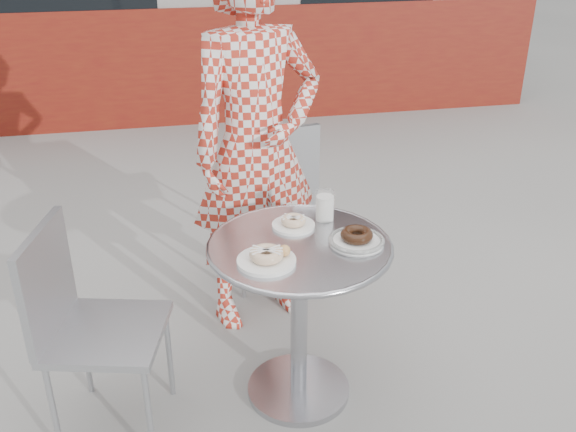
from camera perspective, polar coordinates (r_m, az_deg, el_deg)
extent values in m
plane|color=gray|center=(2.69, 1.23, -15.46)|extent=(60.00, 60.00, 0.00)
cube|color=maroon|center=(5.80, -7.03, 13.18)|extent=(6.02, 0.20, 1.00)
cylinder|color=silver|center=(2.69, 0.93, -15.08)|extent=(0.41, 0.41, 0.03)
cylinder|color=silver|center=(2.49, 0.99, -9.41)|extent=(0.07, 0.07, 0.65)
cylinder|color=silver|center=(2.31, 1.05, -2.70)|extent=(0.65, 0.65, 0.02)
torus|color=silver|center=(2.31, 1.05, -2.70)|extent=(0.68, 0.68, 0.02)
cube|color=#A8AAAF|center=(3.24, -2.11, 1.60)|extent=(0.47, 0.47, 0.03)
cube|color=#A8AAAF|center=(2.98, -0.96, 3.99)|extent=(0.41, 0.09, 0.41)
cube|color=#A8AAAF|center=(2.39, -15.74, -9.98)|extent=(0.47, 0.47, 0.03)
cube|color=#A8AAAF|center=(2.34, -20.69, -5.48)|extent=(0.12, 0.38, 0.39)
imported|color=#AE291A|center=(2.78, -2.83, 6.13)|extent=(0.70, 0.56, 1.68)
cylinder|color=white|center=(2.42, 0.48, -0.83)|extent=(0.16, 0.16, 0.01)
torus|color=#B67646|center=(2.41, 0.49, -0.39)|extent=(0.09, 0.09, 0.03)
cylinder|color=white|center=(2.19, -1.93, -4.01)|extent=(0.20, 0.20, 0.01)
torus|color=#B67646|center=(2.17, -1.94, -3.42)|extent=(0.12, 0.12, 0.04)
sphere|color=#B77A3F|center=(2.19, -0.31, -3.09)|extent=(0.04, 0.04, 0.04)
cylinder|color=white|center=(2.32, 6.10, -2.24)|extent=(0.20, 0.20, 0.01)
torus|color=black|center=(2.31, 6.13, -1.67)|extent=(0.12, 0.12, 0.04)
torus|color=black|center=(2.32, 6.10, -2.14)|extent=(0.20, 0.20, 0.02)
cylinder|color=white|center=(2.46, 3.29, 0.72)|extent=(0.07, 0.07, 0.10)
cylinder|color=white|center=(2.46, 3.30, 0.93)|extent=(0.07, 0.07, 0.12)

